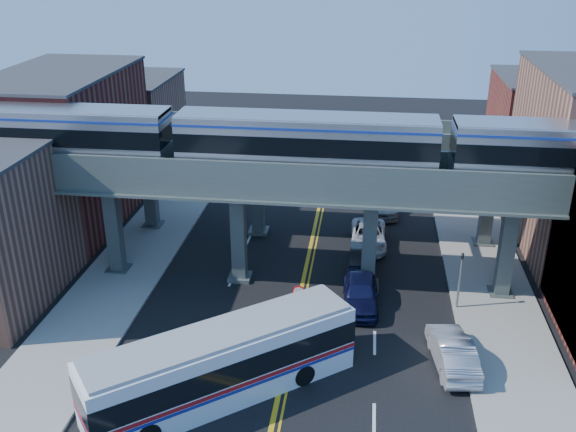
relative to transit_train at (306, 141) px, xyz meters
name	(u,v)px	position (x,y,z in m)	size (l,w,h in m)	color
ground	(286,359)	(-0.11, -8.00, -9.22)	(120.00, 120.00, 0.00)	black
sidewalk_west	(137,256)	(-11.61, 2.00, -9.14)	(5.00, 70.00, 0.16)	gray
sidewalk_east	(486,277)	(11.39, 2.00, -9.14)	(5.00, 70.00, 0.16)	gray
building_west_b	(67,149)	(-18.61, 8.00, -3.72)	(8.00, 14.00, 11.00)	maroon
building_west_c	(130,122)	(-18.61, 21.00, -5.22)	(8.00, 10.00, 8.00)	#935E4C
building_east_c	(542,131)	(18.39, 21.00, -4.72)	(8.00, 10.00, 9.00)	maroon
mural_panel	(576,258)	(14.44, -4.00, -4.47)	(0.10, 9.50, 9.50)	teal
elevated_viaduct_near	(304,186)	(-0.11, 0.00, -2.74)	(52.00, 3.60, 7.40)	#414C4A
elevated_viaduct_far	(314,150)	(-0.11, 7.00, -2.74)	(52.00, 3.60, 7.40)	#414C4A
transit_train	(306,141)	(0.00, 0.00, 0.00)	(45.93, 2.88, 3.35)	black
stop_sign	(299,300)	(0.19, -5.00, -7.46)	(0.76, 0.09, 2.63)	slate
traffic_signal	(460,274)	(9.09, -2.00, -6.91)	(0.15, 0.18, 4.10)	slate
transit_bus	(222,364)	(-2.69, -11.13, -7.49)	(12.04, 10.33, 3.36)	white
car_lane_a	(360,292)	(3.51, -2.23, -8.33)	(2.08, 5.17, 1.76)	#0E1135
car_lane_b	(362,262)	(3.52, 1.76, -8.45)	(1.62, 4.63, 1.53)	#272829
car_lane_c	(368,236)	(3.87, 5.86, -8.49)	(2.42, 5.25, 1.46)	silver
car_lane_d	(382,201)	(4.89, 12.24, -8.41)	(2.26, 5.57, 1.62)	#A2A1A6
car_parked_curb	(452,352)	(8.23, -7.47, -8.39)	(1.75, 5.01, 1.65)	#9C9BA0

